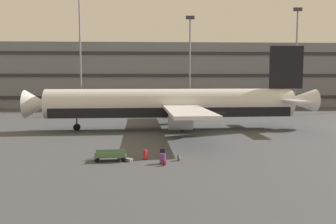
% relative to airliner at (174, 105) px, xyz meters
% --- Properties ---
extents(ground_plane, '(600.00, 600.00, 0.00)m').
position_rel_airliner_xyz_m(ground_plane, '(5.14, -0.71, -3.31)').
color(ground_plane, '#424449').
extents(terminal_structure, '(159.97, 14.51, 15.12)m').
position_rel_airliner_xyz_m(terminal_structure, '(5.14, 42.27, 4.25)').
color(terminal_structure, slate).
rests_on(terminal_structure, ground_plane).
extents(airliner, '(38.60, 31.10, 11.10)m').
position_rel_airliner_xyz_m(airliner, '(0.00, 0.00, 0.00)').
color(airliner, silver).
rests_on(airliner, ground_plane).
extents(light_mast_left, '(1.80, 0.50, 26.38)m').
position_rel_airliner_xyz_m(light_mast_left, '(-17.91, 28.88, 11.63)').
color(light_mast_left, gray).
rests_on(light_mast_left, ground_plane).
extents(light_mast_center_left, '(1.80, 0.50, 19.93)m').
position_rel_airliner_xyz_m(light_mast_center_left, '(5.12, 28.88, 8.32)').
color(light_mast_center_left, gray).
rests_on(light_mast_center_left, ground_plane).
extents(light_mast_center_right, '(1.80, 0.50, 21.81)m').
position_rel_airliner_xyz_m(light_mast_center_right, '(28.08, 28.88, 9.29)').
color(light_mast_center_right, gray).
rests_on(light_mast_center_right, ground_plane).
extents(suitcase_navy, '(0.50, 0.41, 1.00)m').
position_rel_airliner_xyz_m(suitcase_navy, '(-2.05, -18.90, -2.89)').
color(suitcase_navy, '#72388C').
rests_on(suitcase_navy, ground_plane).
extents(suitcase_silver, '(0.76, 0.71, 0.24)m').
position_rel_airliner_xyz_m(suitcase_silver, '(-4.80, -18.02, -3.19)').
color(suitcase_silver, gray).
rests_on(suitcase_silver, ground_plane).
extents(suitcase_upright, '(0.39, 0.24, 1.00)m').
position_rel_airliner_xyz_m(suitcase_upright, '(-2.02, -16.91, -2.89)').
color(suitcase_upright, black).
rests_on(suitcase_upright, ground_plane).
extents(suitcase_small, '(0.36, 0.51, 0.97)m').
position_rel_airliner_xyz_m(suitcase_small, '(-3.46, -17.39, -2.88)').
color(suitcase_small, '#B21E23').
rests_on(suitcase_small, ground_plane).
extents(backpack_large, '(0.33, 0.40, 0.51)m').
position_rel_airliner_xyz_m(backpack_large, '(-1.99, -19.56, -3.09)').
color(backpack_large, maroon).
rests_on(backpack_large, ground_plane).
extents(backpack_red, '(0.27, 0.36, 0.53)m').
position_rel_airliner_xyz_m(backpack_red, '(-0.68, -17.93, -3.08)').
color(backpack_red, gray).
rests_on(backpack_red, ground_plane).
extents(baggage_cart, '(3.34, 1.47, 0.82)m').
position_rel_airliner_xyz_m(baggage_cart, '(-6.30, -17.73, -2.88)').
color(baggage_cart, '#4C724C').
rests_on(baggage_cart, ground_plane).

